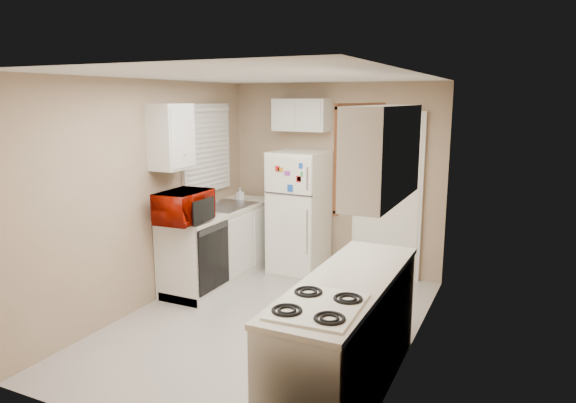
% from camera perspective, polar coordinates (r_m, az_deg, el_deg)
% --- Properties ---
extents(floor, '(3.80, 3.80, 0.00)m').
position_cam_1_polar(floor, '(5.26, -2.38, -13.37)').
color(floor, beige).
rests_on(floor, ground).
extents(ceiling, '(3.80, 3.80, 0.00)m').
position_cam_1_polar(ceiling, '(4.78, -2.62, 13.75)').
color(ceiling, white).
rests_on(ceiling, floor).
extents(wall_left, '(3.80, 3.80, 0.00)m').
position_cam_1_polar(wall_left, '(5.66, -15.16, 0.78)').
color(wall_left, tan).
rests_on(wall_left, floor).
extents(wall_right, '(3.80, 3.80, 0.00)m').
position_cam_1_polar(wall_right, '(4.42, 13.80, -2.03)').
color(wall_right, tan).
rests_on(wall_right, floor).
extents(wall_back, '(2.80, 2.80, 0.00)m').
position_cam_1_polar(wall_back, '(6.60, 5.19, 2.59)').
color(wall_back, tan).
rests_on(wall_back, floor).
extents(wall_front, '(2.80, 2.80, 0.00)m').
position_cam_1_polar(wall_front, '(3.37, -17.74, -6.43)').
color(wall_front, tan).
rests_on(wall_front, floor).
extents(left_counter, '(0.60, 1.80, 0.90)m').
position_cam_1_polar(left_counter, '(6.36, -7.48, -4.72)').
color(left_counter, silver).
rests_on(left_counter, floor).
extents(dishwasher, '(0.03, 0.58, 0.72)m').
position_cam_1_polar(dishwasher, '(5.71, -8.28, -6.18)').
color(dishwasher, black).
rests_on(dishwasher, floor).
extents(sink, '(0.54, 0.74, 0.16)m').
position_cam_1_polar(sink, '(6.38, -6.85, -0.85)').
color(sink, gray).
rests_on(sink, left_counter).
extents(microwave, '(0.62, 0.37, 0.40)m').
position_cam_1_polar(microwave, '(5.58, -11.47, -0.77)').
color(microwave, '#8A0B00').
rests_on(microwave, left_counter).
extents(soap_bottle, '(0.10, 0.10, 0.17)m').
position_cam_1_polar(soap_bottle, '(6.69, -5.34, 0.96)').
color(soap_bottle, beige).
rests_on(soap_bottle, left_counter).
extents(window_blinds, '(0.10, 0.98, 1.08)m').
position_cam_1_polar(window_blinds, '(6.41, -8.99, 5.84)').
color(window_blinds, silver).
rests_on(window_blinds, wall_left).
extents(upper_cabinet_left, '(0.30, 0.45, 0.70)m').
position_cam_1_polar(upper_cabinet_left, '(5.66, -12.86, 7.02)').
color(upper_cabinet_left, silver).
rests_on(upper_cabinet_left, wall_left).
extents(refrigerator, '(0.67, 0.65, 1.56)m').
position_cam_1_polar(refrigerator, '(6.50, 1.23, -1.27)').
color(refrigerator, white).
rests_on(refrigerator, floor).
extents(cabinet_over_fridge, '(0.70, 0.30, 0.40)m').
position_cam_1_polar(cabinet_over_fridge, '(6.53, 1.51, 9.59)').
color(cabinet_over_fridge, silver).
rests_on(cabinet_over_fridge, wall_back).
extents(interior_door, '(0.86, 0.06, 2.08)m').
position_cam_1_polar(interior_door, '(6.39, 10.94, 0.50)').
color(interior_door, white).
rests_on(interior_door, floor).
extents(right_counter, '(0.60, 2.00, 0.90)m').
position_cam_1_polar(right_counter, '(4.01, 6.55, -14.58)').
color(right_counter, silver).
rests_on(right_counter, floor).
extents(stove, '(0.54, 0.66, 0.77)m').
position_cam_1_polar(stove, '(3.56, 3.28, -19.28)').
color(stove, white).
rests_on(stove, floor).
extents(upper_cabinet_right, '(0.30, 1.20, 0.70)m').
position_cam_1_polar(upper_cabinet_right, '(3.88, 10.54, 5.26)').
color(upper_cabinet_right, silver).
rests_on(upper_cabinet_right, wall_right).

